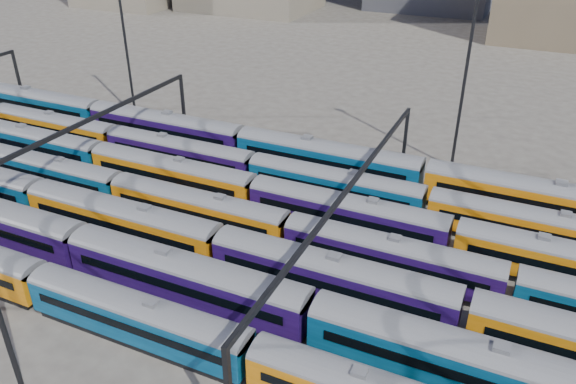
% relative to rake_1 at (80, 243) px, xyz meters
% --- Properties ---
extents(ground, '(500.00, 500.00, 0.00)m').
position_rel_rake_1_xyz_m(ground, '(10.42, 10.00, -2.75)').
color(ground, '#423D38').
rests_on(ground, ground).
extents(rake_1, '(127.56, 3.11, 5.24)m').
position_rel_rake_1_xyz_m(rake_1, '(0.00, 0.00, 0.00)').
color(rake_1, black).
rests_on(rake_1, ground).
extents(rake_2, '(102.56, 3.00, 5.06)m').
position_rel_rake_1_xyz_m(rake_2, '(21.01, 5.00, -0.10)').
color(rake_2, black).
rests_on(rake_2, ground).
extents(rake_3, '(133.18, 2.78, 4.67)m').
position_rel_rake_1_xyz_m(rake_3, '(24.45, 10.00, -0.30)').
color(rake_3, black).
rests_on(rake_3, ground).
extents(rake_4, '(118.52, 2.89, 4.86)m').
position_rel_rake_1_xyz_m(rake_4, '(8.85, 15.00, -0.20)').
color(rake_4, black).
rests_on(rake_4, ground).
extents(rake_5, '(114.95, 2.81, 4.71)m').
position_rel_rake_1_xyz_m(rake_5, '(25.32, 20.00, -0.28)').
color(rake_5, black).
rests_on(rake_5, ground).
extents(rake_6, '(109.11, 3.19, 5.39)m').
position_rel_rake_1_xyz_m(rake_6, '(12.93, 25.00, 0.08)').
color(rake_6, black).
rests_on(rake_6, ground).
extents(gantry_1, '(0.35, 40.35, 8.03)m').
position_rel_rake_1_xyz_m(gantry_1, '(-9.58, 10.00, 4.04)').
color(gantry_1, black).
rests_on(gantry_1, ground).
extents(gantry_2, '(0.35, 40.35, 8.03)m').
position_rel_rake_1_xyz_m(gantry_2, '(20.42, 10.00, 4.04)').
color(gantry_2, black).
rests_on(gantry_2, ground).
extents(mast_1, '(1.40, 0.50, 25.60)m').
position_rel_rake_1_xyz_m(mast_1, '(-19.58, 32.00, 11.22)').
color(mast_1, black).
rests_on(mast_1, ground).
extents(mast_3, '(1.40, 0.50, 25.60)m').
position_rel_rake_1_xyz_m(mast_3, '(25.42, 34.00, 11.22)').
color(mast_3, black).
rests_on(mast_3, ground).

